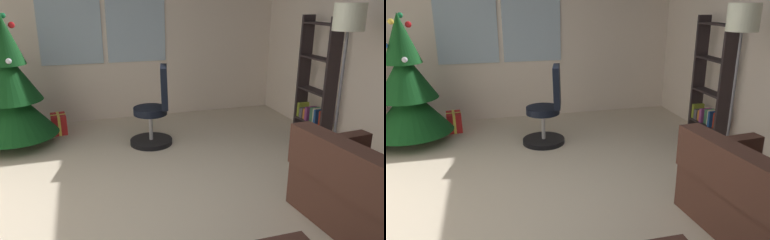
{
  "view_description": "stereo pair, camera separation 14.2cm",
  "coord_description": "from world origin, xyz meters",
  "views": [
    {
      "loc": [
        -0.75,
        -2.8,
        1.85
      ],
      "look_at": [
        0.1,
        0.0,
        0.89
      ],
      "focal_mm": 34.68,
      "sensor_mm": 36.0,
      "label": 1
    },
    {
      "loc": [
        -0.62,
        -2.84,
        1.85
      ],
      "look_at": [
        0.1,
        0.0,
        0.89
      ],
      "focal_mm": 34.68,
      "sensor_mm": 36.0,
      "label": 2
    }
  ],
  "objects": [
    {
      "name": "floor_lamp",
      "position": [
        1.95,
        0.52,
        1.52
      ],
      "size": [
        0.32,
        0.32,
        1.81
      ],
      "color": "slate",
      "rests_on": "ground_plane"
    },
    {
      "name": "office_chair",
      "position": [
        0.13,
        1.78,
        0.41
      ],
      "size": [
        0.56,
        0.56,
        1.05
      ],
      "color": "black",
      "rests_on": "ground_plane"
    },
    {
      "name": "bookshelf",
      "position": [
        2.21,
        1.32,
        0.72
      ],
      "size": [
        0.18,
        0.64,
        1.65
      ],
      "color": "black",
      "rests_on": "ground_plane"
    },
    {
      "name": "holiday_tree",
      "position": [
        -1.62,
        2.22,
        0.72
      ],
      "size": [
        1.04,
        1.04,
        2.1
      ],
      "color": "#4C331E",
      "rests_on": "ground_plane"
    },
    {
      "name": "wall_back_with_windows",
      "position": [
        -0.02,
        3.11,
        1.38
      ],
      "size": [
        4.86,
        0.12,
        2.74
      ],
      "color": "#EFDECB",
      "rests_on": "ground_plane"
    },
    {
      "name": "gift_box_red",
      "position": [
        -1.12,
        2.6,
        0.14
      ],
      "size": [
        0.23,
        0.32,
        0.28
      ],
      "color": "red",
      "rests_on": "ground_plane"
    },
    {
      "name": "ground_plane",
      "position": [
        0.0,
        0.0,
        -0.05
      ],
      "size": [
        4.86,
        6.13,
        0.1
      ],
      "primitive_type": "cube",
      "color": "beige"
    }
  ]
}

